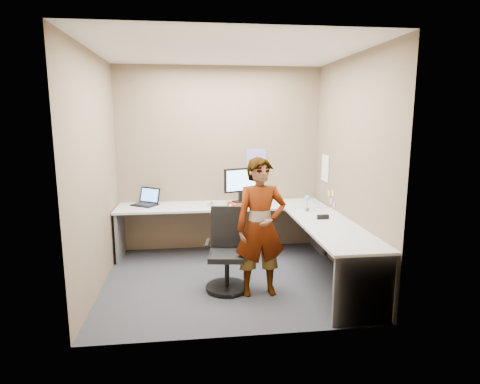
{
  "coord_description": "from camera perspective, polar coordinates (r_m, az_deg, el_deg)",
  "views": [
    {
      "loc": [
        -0.43,
        -4.63,
        1.97
      ],
      "look_at": [
        0.17,
        0.25,
        1.05
      ],
      "focal_mm": 30.0,
      "sensor_mm": 36.0,
      "label": 1
    }
  ],
  "objects": [
    {
      "name": "calendar_purple",
      "position": [
        6.04,
        2.34,
        4.22
      ],
      "size": [
        0.3,
        0.01,
        0.4
      ],
      "primitive_type": "cube",
      "color": "#846BB7",
      "rests_on": "wall_back"
    },
    {
      "name": "laptop",
      "position": [
        5.91,
        -13.09,
        -1.19
      ],
      "size": [
        0.43,
        0.42,
        0.24
      ],
      "rotation": [
        0.0,
        0.0,
        -0.6
      ],
      "color": "black",
      "rests_on": "desk"
    },
    {
      "name": "wall_left",
      "position": [
        4.8,
        -19.91,
        2.53
      ],
      "size": [
        0.0,
        2.7,
        2.7
      ],
      "primitive_type": "plane",
      "rotation": [
        1.57,
        0.0,
        1.57
      ],
      "color": "brown",
      "rests_on": "ground"
    },
    {
      "name": "stapler",
      "position": [
        5.06,
        11.71,
        -3.48
      ],
      "size": [
        0.15,
        0.05,
        0.05
      ],
      "primitive_type": "cube",
      "rotation": [
        0.0,
        0.0,
        0.08
      ],
      "color": "black",
      "rests_on": "desk"
    },
    {
      "name": "ceiling",
      "position": [
        4.71,
        -1.85,
        19.5
      ],
      "size": [
        3.0,
        3.0,
        0.0
      ],
      "primitive_type": "plane",
      "rotation": [
        3.14,
        0.0,
        0.0
      ],
      "color": "white",
      "rests_on": "wall_back"
    },
    {
      "name": "office_chair",
      "position": [
        4.69,
        -1.84,
        -9.19
      ],
      "size": [
        0.51,
        0.5,
        0.93
      ],
      "rotation": [
        0.0,
        0.0,
        -0.14
      ],
      "color": "black",
      "rests_on": "ground"
    },
    {
      "name": "paper_ream",
      "position": [
        5.65,
        0.12,
        -1.75
      ],
      "size": [
        0.38,
        0.33,
        0.06
      ],
      "primitive_type": "cube",
      "rotation": [
        0.0,
        0.0,
        0.36
      ],
      "color": "red",
      "rests_on": "desk"
    },
    {
      "name": "calendar_white",
      "position": [
        5.9,
        12.02,
        3.35
      ],
      "size": [
        0.01,
        0.28,
        0.38
      ],
      "primitive_type": "cube",
      "color": "white",
      "rests_on": "wall_right"
    },
    {
      "name": "wall_right",
      "position": [
        5.06,
        15.46,
        3.16
      ],
      "size": [
        0.0,
        2.7,
        2.7
      ],
      "primitive_type": "plane",
      "rotation": [
        1.57,
        0.0,
        -1.57
      ],
      "color": "brown",
      "rests_on": "ground"
    },
    {
      "name": "wall_back",
      "position": [
        5.98,
        -2.9,
        4.63
      ],
      "size": [
        3.0,
        0.0,
        3.0
      ],
      "primitive_type": "plane",
      "rotation": [
        1.57,
        0.0,
        0.0
      ],
      "color": "brown",
      "rests_on": "ground"
    },
    {
      "name": "sticky_note_c",
      "position": [
        5.58,
        13.23,
        -1.79
      ],
      "size": [
        0.01,
        0.07,
        0.07
      ],
      "primitive_type": "cube",
      "color": "pink",
      "rests_on": "wall_right"
    },
    {
      "name": "desk",
      "position": [
        5.28,
        2.65,
        -4.6
      ],
      "size": [
        2.98,
        2.58,
        0.73
      ],
      "color": "silver",
      "rests_on": "ground"
    },
    {
      "name": "sticky_note_d",
      "position": [
        5.76,
        12.53,
        -0.16
      ],
      "size": [
        0.01,
        0.07,
        0.07
      ],
      "primitive_type": "cube",
      "color": "#F2E059",
      "rests_on": "wall_right"
    },
    {
      "name": "ground",
      "position": [
        5.05,
        -1.66,
        -12.36
      ],
      "size": [
        3.0,
        3.0,
        0.0
      ],
      "primitive_type": "plane",
      "color": "#26262B",
      "rests_on": "ground"
    },
    {
      "name": "person",
      "position": [
        4.45,
        2.95,
        -5.05
      ],
      "size": [
        0.58,
        0.4,
        1.55
      ],
      "primitive_type": "imported",
      "rotation": [
        0.0,
        0.0,
        0.05
      ],
      "color": "#999399",
      "rests_on": "ground"
    },
    {
      "name": "monitor",
      "position": [
        5.61,
        0.11,
        1.43
      ],
      "size": [
        0.49,
        0.23,
        0.48
      ],
      "rotation": [
        0.0,
        0.0,
        0.36
      ],
      "color": "black",
      "rests_on": "paper_ream"
    },
    {
      "name": "flower",
      "position": [
        5.43,
        9.53,
        -1.22
      ],
      "size": [
        0.07,
        0.07,
        0.22
      ],
      "color": "brown",
      "rests_on": "desk"
    },
    {
      "name": "origami",
      "position": [
        5.56,
        -1.37,
        -1.97
      ],
      "size": [
        0.1,
        0.1,
        0.06
      ],
      "primitive_type": "cone",
      "color": "white",
      "rests_on": "desk"
    },
    {
      "name": "sticky_note_b",
      "position": [
        5.69,
        12.82,
        -1.33
      ],
      "size": [
        0.01,
        0.07,
        0.07
      ],
      "primitive_type": "cube",
      "color": "pink",
      "rests_on": "wall_right"
    },
    {
      "name": "trackball_mouse",
      "position": [
        5.67,
        -4.07,
        -1.8
      ],
      "size": [
        0.12,
        0.08,
        0.07
      ],
      "color": "#B7B7BC",
      "rests_on": "desk"
    },
    {
      "name": "sticky_note_a",
      "position": [
        5.62,
        13.05,
        -0.14
      ],
      "size": [
        0.01,
        0.07,
        0.07
      ],
      "primitive_type": "cube",
      "color": "#F2E059",
      "rests_on": "wall_right"
    }
  ]
}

